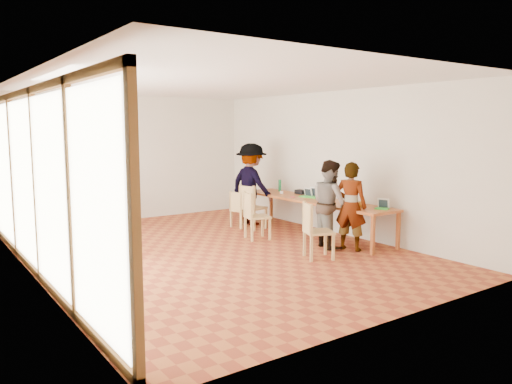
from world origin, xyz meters
TOP-DOWN VIEW (x-y plane):
  - ground at (0.00, 0.00)m, footprint 8.00×8.00m
  - wall_back at (0.00, 4.00)m, footprint 6.00×0.10m
  - wall_front at (0.00, -4.00)m, footprint 6.00×0.10m
  - wall_right at (3.00, 0.00)m, footprint 0.10×8.00m
  - window_wall at (-2.96, 0.00)m, footprint 0.10×8.00m
  - ceiling at (0.00, 0.00)m, footprint 6.00×8.00m
  - communal_table at (2.50, 0.13)m, footprint 0.80×4.00m
  - side_table at (-0.92, 3.20)m, footprint 0.90×0.90m
  - chair_near at (1.15, -1.38)m, footprint 0.59×0.59m
  - chair_mid at (1.16, 0.45)m, footprint 0.53×0.53m
  - chair_far at (1.58, 1.61)m, footprint 0.45×0.45m
  - chair_empty at (1.68, 1.30)m, footprint 0.55×0.55m
  - chair_spare at (-1.68, 0.71)m, footprint 0.61×0.61m
  - person_near at (2.12, -1.30)m, footprint 0.60×0.70m
  - person_mid at (1.98, -0.91)m, footprint 0.84×0.95m
  - person_far at (2.05, 1.78)m, footprint 0.86×1.30m
  - laptop_near at (2.66, -1.58)m, footprint 0.27×0.29m
  - laptop_mid at (2.65, 0.29)m, footprint 0.27×0.30m
  - laptop_far at (2.58, 0.45)m, footprint 0.22×0.25m
  - yellow_mug at (2.51, -1.19)m, footprint 0.15×0.15m
  - green_bottle at (2.68, 1.52)m, footprint 0.07×0.07m
  - clear_glass at (2.54, -1.04)m, footprint 0.07×0.07m
  - condiment_cup at (2.47, 1.19)m, footprint 0.08×0.08m
  - pink_phone at (2.30, 0.58)m, footprint 0.05×0.10m
  - black_pouch at (2.80, 0.90)m, footprint 0.16×0.26m

SIDE VIEW (x-z plane):
  - ground at x=0.00m, z-range 0.00..0.00m
  - chair_far at x=1.58m, z-range 0.28..0.72m
  - chair_mid at x=1.16m, z-range 0.33..0.84m
  - chair_spare at x=-1.68m, z-range 0.34..0.85m
  - chair_near at x=1.15m, z-range 0.34..0.85m
  - chair_empty at x=1.68m, z-range 0.34..0.86m
  - side_table at x=-0.92m, z-range 0.29..1.04m
  - communal_table at x=2.50m, z-range 0.33..1.08m
  - pink_phone at x=2.30m, z-range 0.75..0.76m
  - condiment_cup at x=2.47m, z-range 0.75..0.81m
  - clear_glass at x=2.54m, z-range 0.75..0.84m
  - black_pouch at x=2.80m, z-range 0.75..0.84m
  - yellow_mug at x=2.51m, z-range 0.75..0.85m
  - laptop_near at x=2.66m, z-range 0.71..0.90m
  - laptop_far at x=2.58m, z-range 0.71..0.90m
  - person_near at x=2.12m, z-range 0.00..1.62m
  - laptop_mid at x=2.65m, z-range 0.70..0.93m
  - person_mid at x=1.98m, z-range 0.00..1.64m
  - green_bottle at x=2.68m, z-range 0.75..1.03m
  - person_far at x=2.05m, z-range 0.00..1.88m
  - wall_back at x=0.00m, z-range 0.00..3.00m
  - wall_front at x=0.00m, z-range 0.00..3.00m
  - wall_right at x=3.00m, z-range 0.00..3.00m
  - window_wall at x=-2.96m, z-range 0.00..3.00m
  - ceiling at x=0.00m, z-range 3.00..3.04m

